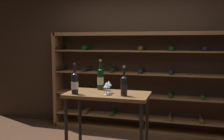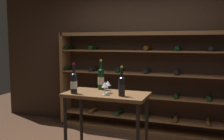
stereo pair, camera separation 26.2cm
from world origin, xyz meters
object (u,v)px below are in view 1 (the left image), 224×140
wine_rack (142,83)px  wine_glass_stemmed_center (109,84)px  wine_bottle_red_label (100,79)px  wine_glass_stemmed_right (107,85)px  wine_bottle_green_slim (75,83)px  wine_bottle_gold_foil (124,86)px  tasting_table (107,104)px

wine_rack → wine_glass_stemmed_center: 1.49m
wine_bottle_red_label → wine_glass_stemmed_center: bearing=-47.5°
wine_rack → wine_glass_stemmed_right: wine_rack is taller
wine_glass_stemmed_right → wine_bottle_red_label: bearing=120.9°
wine_bottle_green_slim → wine_glass_stemmed_right: (0.38, 0.07, -0.02)m
wine_bottle_gold_foil → wine_bottle_red_label: 0.50m
wine_glass_stemmed_center → wine_glass_stemmed_right: wine_glass_stemmed_right is taller
tasting_table → wine_bottle_gold_foil: 0.37m
wine_bottle_gold_foil → wine_bottle_green_slim: 0.60m
wine_rack → wine_bottle_green_slim: wine_rack is taller
tasting_table → wine_glass_stemmed_right: (0.02, -0.09, 0.26)m
wine_rack → wine_bottle_red_label: bearing=-104.8°
wine_bottle_green_slim → wine_glass_stemmed_right: wine_bottle_green_slim is taller
tasting_table → wine_glass_stemmed_right: 0.28m
wine_rack → wine_glass_stemmed_right: bearing=-95.8°
tasting_table → wine_bottle_green_slim: (-0.36, -0.16, 0.28)m
wine_rack → wine_bottle_green_slim: (-0.54, -1.64, 0.23)m
wine_bottle_red_label → wine_bottle_gold_foil: bearing=-38.1°
wine_bottle_green_slim → wine_glass_stemmed_center: wine_bottle_green_slim is taller
wine_bottle_red_label → wine_glass_stemmed_right: wine_bottle_red_label is taller
wine_bottle_green_slim → wine_glass_stemmed_center: (0.38, 0.18, -0.02)m
wine_bottle_red_label → wine_bottle_green_slim: wine_bottle_red_label is taller
wine_glass_stemmed_right → tasting_table: bearing=101.9°
wine_glass_stemmed_center → wine_glass_stemmed_right: 0.11m
tasting_table → wine_glass_stemmed_center: bearing=33.7°
wine_bottle_red_label → wine_glass_stemmed_center: 0.26m
wine_rack → tasting_table: bearing=-97.0°
wine_rack → tasting_table: wine_rack is taller
wine_bottle_red_label → wine_glass_stemmed_center: wine_bottle_red_label is taller
tasting_table → wine_bottle_red_label: size_ratio=2.59×
wine_rack → wine_bottle_green_slim: size_ratio=8.86×
wine_bottle_gold_foil → tasting_table: bearing=155.9°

